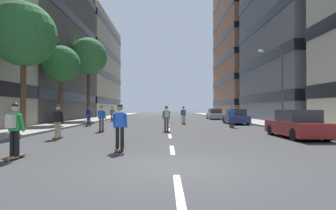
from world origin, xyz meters
TOP-DOWN VIEW (x-y plane):
  - ground_plane at (0.00, 28.73)m, footprint 172.40×172.40m
  - sidewalk_left at (-9.87, 32.33)m, footprint 3.72×79.02m
  - sidewalk_right at (9.87, 32.33)m, footprint 3.72×79.02m
  - lane_markings at (0.00, 30.50)m, footprint 0.16×67.20m
  - building_left_far at (-19.59, 49.27)m, footprint 15.84×23.53m
  - building_right_far at (19.59, 49.27)m, footprint 15.84×20.66m
  - parked_car_near at (6.81, 30.91)m, footprint 1.82×4.40m
  - parked_car_mid at (6.81, 19.59)m, footprint 1.82×4.40m
  - parked_car_far at (6.81, 7.02)m, footprint 1.82×4.40m
  - street_tree_near at (-9.87, 10.80)m, footprint 4.32×4.32m
  - street_tree_mid at (-9.87, 26.09)m, footprint 4.58×4.58m
  - street_tree_far at (-9.87, 17.41)m, footprint 3.35×3.35m
  - streetlamp_right at (9.13, 14.86)m, footprint 2.13×0.30m
  - skater_0 at (1.57, 19.71)m, footprint 0.56×0.92m
  - skater_1 at (-1.98, 2.74)m, footprint 0.54×0.91m
  - skater_2 at (-7.20, 16.89)m, footprint 0.57×0.92m
  - skater_3 at (-5.88, 6.68)m, footprint 0.55×0.91m
  - skater_4 at (-4.62, 10.92)m, footprint 0.55×0.91m
  - skater_5 at (5.20, 14.71)m, footprint 0.55×0.91m
  - skater_6 at (-6.60, 24.66)m, footprint 0.56×0.92m
  - skater_7 at (-0.19, 11.13)m, footprint 0.56×0.92m
  - skater_8 at (-5.03, 1.14)m, footprint 0.57×0.92m

SIDE VIEW (x-z plane):
  - ground_plane at x=0.00m, z-range 0.00..0.00m
  - lane_markings at x=0.00m, z-range 0.00..0.01m
  - sidewalk_left at x=-9.87m, z-range 0.00..0.14m
  - sidewalk_right at x=9.87m, z-range 0.00..0.14m
  - parked_car_near at x=6.81m, z-range -0.06..1.46m
  - parked_car_mid at x=6.81m, z-range -0.06..1.46m
  - parked_car_far at x=6.81m, z-range -0.06..1.46m
  - skater_1 at x=-1.98m, z-range 0.10..1.87m
  - skater_3 at x=-5.88m, z-range 0.10..1.87m
  - skater_4 at x=-4.62m, z-range 0.10..1.87m
  - skater_5 at x=5.20m, z-range 0.10..1.87m
  - skater_6 at x=-6.60m, z-range 0.10..1.87m
  - skater_0 at x=1.57m, z-range 0.13..1.90m
  - skater_2 at x=-7.20m, z-range 0.13..1.90m
  - skater_7 at x=-0.19m, z-range 0.13..1.90m
  - skater_8 at x=-5.03m, z-range 0.13..1.90m
  - streetlamp_right at x=9.13m, z-range 0.89..7.39m
  - street_tree_far at x=-9.87m, z-range 2.02..9.24m
  - street_tree_near at x=-9.87m, z-range 2.26..10.89m
  - street_tree_mid at x=-9.87m, z-range 2.92..13.15m
  - building_left_far at x=-19.59m, z-range 0.09..20.07m
  - building_right_far at x=19.59m, z-range 0.09..31.65m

